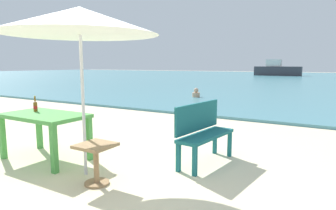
{
  "coord_description": "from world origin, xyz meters",
  "views": [
    {
      "loc": [
        2.79,
        -2.81,
        1.55
      ],
      "look_at": [
        -0.64,
        3.0,
        0.6
      ],
      "focal_mm": 30.93,
      "sensor_mm": 36.0,
      "label": 1
    }
  ],
  "objects_px": {
    "beer_bottle_amber": "(35,106)",
    "bench_teal_center": "(202,129)",
    "picnic_table_green": "(45,120)",
    "boat_tanker": "(277,70)",
    "side_table_wood": "(96,158)",
    "swimmer_person": "(196,94)",
    "patio_umbrella": "(80,21)"
  },
  "relations": [
    {
      "from": "swimmer_person",
      "to": "picnic_table_green",
      "type": "bearing_deg",
      "value": -80.76
    },
    {
      "from": "picnic_table_green",
      "to": "boat_tanker",
      "type": "bearing_deg",
      "value": 94.58
    },
    {
      "from": "picnic_table_green",
      "to": "side_table_wood",
      "type": "height_order",
      "value": "picnic_table_green"
    },
    {
      "from": "beer_bottle_amber",
      "to": "side_table_wood",
      "type": "distance_m",
      "value": 1.88
    },
    {
      "from": "patio_umbrella",
      "to": "side_table_wood",
      "type": "xyz_separation_m",
      "value": [
        0.37,
        -0.17,
        -1.76
      ]
    },
    {
      "from": "swimmer_person",
      "to": "boat_tanker",
      "type": "height_order",
      "value": "boat_tanker"
    },
    {
      "from": "beer_bottle_amber",
      "to": "side_table_wood",
      "type": "bearing_deg",
      "value": -12.84
    },
    {
      "from": "picnic_table_green",
      "to": "bench_teal_center",
      "type": "distance_m",
      "value": 2.55
    },
    {
      "from": "side_table_wood",
      "to": "boat_tanker",
      "type": "xyz_separation_m",
      "value": [
        -4.41,
        37.42,
        0.48
      ]
    },
    {
      "from": "beer_bottle_amber",
      "to": "patio_umbrella",
      "type": "xyz_separation_m",
      "value": [
        1.4,
        -0.24,
        1.26
      ]
    },
    {
      "from": "bench_teal_center",
      "to": "boat_tanker",
      "type": "height_order",
      "value": "boat_tanker"
    },
    {
      "from": "patio_umbrella",
      "to": "bench_teal_center",
      "type": "bearing_deg",
      "value": 47.18
    },
    {
      "from": "beer_bottle_amber",
      "to": "bench_teal_center",
      "type": "bearing_deg",
      "value": 22.34
    },
    {
      "from": "side_table_wood",
      "to": "bench_teal_center",
      "type": "height_order",
      "value": "bench_teal_center"
    },
    {
      "from": "patio_umbrella",
      "to": "side_table_wood",
      "type": "bearing_deg",
      "value": -24.12
    },
    {
      "from": "beer_bottle_amber",
      "to": "boat_tanker",
      "type": "relative_size",
      "value": 0.05
    },
    {
      "from": "side_table_wood",
      "to": "swimmer_person",
      "type": "xyz_separation_m",
      "value": [
        -2.89,
        9.24,
        -0.11
      ]
    },
    {
      "from": "side_table_wood",
      "to": "patio_umbrella",
      "type": "bearing_deg",
      "value": 155.88
    },
    {
      "from": "picnic_table_green",
      "to": "bench_teal_center",
      "type": "relative_size",
      "value": 1.13
    },
    {
      "from": "picnic_table_green",
      "to": "beer_bottle_amber",
      "type": "relative_size",
      "value": 5.28
    },
    {
      "from": "beer_bottle_amber",
      "to": "bench_teal_center",
      "type": "distance_m",
      "value": 2.84
    },
    {
      "from": "bench_teal_center",
      "to": "swimmer_person",
      "type": "xyz_separation_m",
      "value": [
        -3.73,
        7.77,
        -0.3
      ]
    },
    {
      "from": "beer_bottle_amber",
      "to": "patio_umbrella",
      "type": "height_order",
      "value": "patio_umbrella"
    },
    {
      "from": "side_table_wood",
      "to": "boat_tanker",
      "type": "relative_size",
      "value": 0.09
    },
    {
      "from": "beer_bottle_amber",
      "to": "swimmer_person",
      "type": "xyz_separation_m",
      "value": [
        -1.12,
        8.84,
        -0.61
      ]
    },
    {
      "from": "bench_teal_center",
      "to": "swimmer_person",
      "type": "distance_m",
      "value": 8.62
    },
    {
      "from": "beer_bottle_amber",
      "to": "bench_teal_center",
      "type": "xyz_separation_m",
      "value": [
        2.61,
        1.07,
        -0.31
      ]
    },
    {
      "from": "side_table_wood",
      "to": "swimmer_person",
      "type": "height_order",
      "value": "side_table_wood"
    },
    {
      "from": "bench_teal_center",
      "to": "boat_tanker",
      "type": "relative_size",
      "value": 0.21
    },
    {
      "from": "patio_umbrella",
      "to": "swimmer_person",
      "type": "relative_size",
      "value": 5.61
    },
    {
      "from": "beer_bottle_amber",
      "to": "patio_umbrella",
      "type": "bearing_deg",
      "value": -9.62
    },
    {
      "from": "picnic_table_green",
      "to": "boat_tanker",
      "type": "height_order",
      "value": "boat_tanker"
    }
  ]
}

